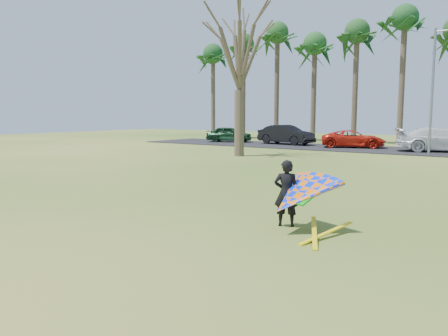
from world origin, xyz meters
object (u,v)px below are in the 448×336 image
Objects in this scene: bare_tree_left at (240,46)px; car_0 at (229,134)px; car_1 at (286,135)px; car_3 at (440,140)px; car_2 at (353,139)px; kite_flyer at (298,195)px; streetlight at (435,86)px.

bare_tree_left is 2.25× the size of car_0.
car_1 reaches higher than car_0.
car_3 is (12.34, -0.56, -0.00)m from car_1.
car_2 is (6.07, -0.26, -0.16)m from car_1.
bare_tree_left is at bearing 140.01° from car_2.
car_0 is 18.29m from car_3.
car_0 is 31.68m from kite_flyer.
bare_tree_left is 19.17m from kite_flyer.
car_2 is at bearing -83.31° from car_1.
car_0 is at bearing 127.34° from bare_tree_left.
streetlight reaches higher than car_2.
car_3 reaches higher than car_0.
car_2 is (3.82, 10.62, -6.17)m from bare_tree_left.
car_1 is at bearing 67.40° from car_2.
kite_flyer is (7.25, -25.04, 0.10)m from car_2.
car_3 is (6.27, -0.30, 0.16)m from car_2.
bare_tree_left is 1.90× the size of car_1.
car_2 is (-6.34, 3.62, -3.72)m from streetlight.
bare_tree_left is at bearing 127.53° from kite_flyer.
car_3 is at bearing -83.50° from car_1.
bare_tree_left is 12.58m from streetlight.
kite_flyer is at bearing 158.93° from car_3.
car_3 is at bearing -111.75° from car_0.
streetlight is (10.16, 7.00, -2.45)m from bare_tree_left.
car_1 reaches higher than car_2.
streetlight reaches higher than car_1.
bare_tree_left is 1.98× the size of car_2.
car_0 is at bearing 127.45° from kite_flyer.
car_1 is (5.94, 0.14, 0.11)m from car_0.
kite_flyer is at bearing -87.54° from streetlight.
kite_flyer reaches higher than car_1.
kite_flyer is (0.92, -21.42, -3.62)m from streetlight.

